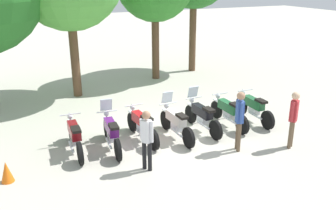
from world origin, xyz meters
name	(u,v)px	position (x,y,z in m)	size (l,w,h in m)	color
ground_plane	(175,136)	(0.00, 0.00, 0.00)	(80.00, 80.00, 0.00)	#BCB7A8
motorcycle_0	(75,136)	(-3.09, 0.23, 0.50)	(0.62, 2.19, 0.99)	black
motorcycle_1	(111,132)	(-2.06, 0.02, 0.52)	(0.62, 2.19, 1.37)	black
motorcycle_2	(142,125)	(-1.03, 0.20, 0.50)	(0.62, 2.19, 0.99)	black
motorcycle_3	(176,122)	(0.00, -0.10, 0.52)	(0.62, 2.19, 1.37)	black
motorcycle_4	(202,116)	(1.03, 0.06, 0.52)	(0.62, 2.19, 1.37)	black
motorcycle_5	(228,111)	(2.06, 0.05, 0.50)	(0.62, 2.19, 0.99)	black
motorcycle_6	(254,107)	(3.09, 0.02, 0.50)	(0.62, 2.19, 0.99)	black
person_0	(240,116)	(1.27, -1.65, 1.07)	(0.30, 0.40, 1.80)	brown
person_1	(293,115)	(2.80, -2.16, 1.02)	(0.38, 0.32, 1.74)	brown
person_2	(147,136)	(-1.58, -1.61, 0.97)	(0.30, 0.37, 1.66)	black
traffic_cone	(7,172)	(-4.97, -0.71, 0.28)	(0.32, 0.32, 0.55)	orange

